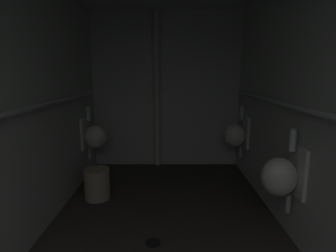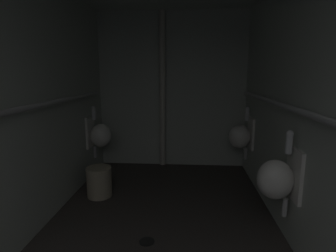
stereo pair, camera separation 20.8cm
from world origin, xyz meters
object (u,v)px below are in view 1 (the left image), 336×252
at_px(urinal_right_far, 238,135).
at_px(floor_drain, 154,242).
at_px(standpipe_back_wall, 158,91).
at_px(urinal_left_mid, 96,136).
at_px(urinal_right_mid, 283,176).
at_px(waste_bin, 99,184).

height_order(urinal_right_far, floor_drain, urinal_right_far).
bearing_deg(standpipe_back_wall, floor_drain, -88.92).
height_order(urinal_left_mid, standpipe_back_wall, standpipe_back_wall).
bearing_deg(floor_drain, urinal_left_mid, 120.16).
distance_m(urinal_right_far, floor_drain, 2.08).
relative_size(urinal_right_mid, floor_drain, 5.39).
relative_size(urinal_left_mid, urinal_right_mid, 1.00).
relative_size(urinal_right_mid, standpipe_back_wall, 0.32).
bearing_deg(waste_bin, urinal_right_mid, -25.17).
xyz_separation_m(urinal_left_mid, urinal_right_mid, (2.02, -1.53, 0.00)).
relative_size(urinal_left_mid, standpipe_back_wall, 0.32).
distance_m(urinal_left_mid, urinal_right_far, 2.03).
bearing_deg(floor_drain, standpipe_back_wall, 91.08).
bearing_deg(waste_bin, urinal_left_mid, 105.89).
xyz_separation_m(urinal_left_mid, standpipe_back_wall, (0.87, 0.51, 0.59)).
xyz_separation_m(urinal_right_far, floor_drain, (-1.12, -1.64, -0.62)).
bearing_deg(floor_drain, waste_bin, 128.66).
bearing_deg(urinal_left_mid, urinal_right_mid, -37.00).
distance_m(urinal_right_mid, urinal_right_far, 1.60).
distance_m(urinal_right_far, waste_bin, 2.03).
bearing_deg(urinal_left_mid, waste_bin, -74.11).
relative_size(urinal_right_far, standpipe_back_wall, 0.32).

